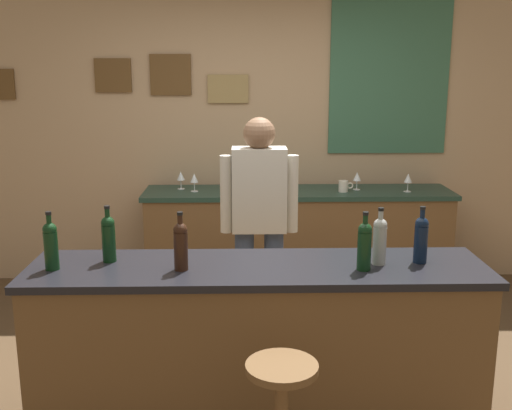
{
  "coord_description": "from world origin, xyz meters",
  "views": [
    {
      "loc": [
        -0.08,
        -3.42,
        1.94
      ],
      "look_at": [
        0.01,
        0.45,
        1.05
      ],
      "focal_mm": 42.47,
      "sensor_mm": 36.0,
      "label": 1
    }
  ],
  "objects_px": {
    "wine_bottle_a": "(51,244)",
    "wine_glass_d": "(357,177)",
    "coffee_mug": "(344,186)",
    "bartender": "(259,219)",
    "wine_bottle_c": "(181,244)",
    "wine_bottle_f": "(421,238)",
    "wine_bottle_d": "(364,244)",
    "wine_bottle_e": "(380,239)",
    "bar_stool": "(281,410)",
    "wine_bottle_b": "(109,237)",
    "wine_glass_a": "(181,177)",
    "wine_glass_c": "(224,177)",
    "wine_glass_e": "(408,179)",
    "wine_glass_b": "(194,179)"
  },
  "relations": [
    {
      "from": "wine_bottle_a",
      "to": "wine_glass_d",
      "type": "bearing_deg",
      "value": 46.95
    },
    {
      "from": "coffee_mug",
      "to": "wine_glass_d",
      "type": "bearing_deg",
      "value": 31.71
    },
    {
      "from": "bartender",
      "to": "wine_bottle_c",
      "type": "distance_m",
      "value": 1.07
    },
    {
      "from": "wine_bottle_f",
      "to": "wine_bottle_d",
      "type": "bearing_deg",
      "value": -160.86
    },
    {
      "from": "bartender",
      "to": "coffee_mug",
      "type": "relative_size",
      "value": 12.96
    },
    {
      "from": "wine_bottle_e",
      "to": "coffee_mug",
      "type": "distance_m",
      "value": 1.99
    },
    {
      "from": "wine_bottle_d",
      "to": "coffee_mug",
      "type": "xyz_separation_m",
      "value": [
        0.24,
        2.07,
        -0.11
      ]
    },
    {
      "from": "bar_stool",
      "to": "wine_bottle_b",
      "type": "height_order",
      "value": "wine_bottle_b"
    },
    {
      "from": "bar_stool",
      "to": "wine_bottle_f",
      "type": "bearing_deg",
      "value": 40.27
    },
    {
      "from": "wine_bottle_c",
      "to": "wine_bottle_d",
      "type": "distance_m",
      "value": 0.94
    },
    {
      "from": "wine_bottle_b",
      "to": "coffee_mug",
      "type": "relative_size",
      "value": 2.45
    },
    {
      "from": "wine_bottle_b",
      "to": "wine_glass_a",
      "type": "xyz_separation_m",
      "value": [
        0.18,
        2.05,
        -0.05
      ]
    },
    {
      "from": "wine_glass_a",
      "to": "wine_bottle_b",
      "type": "bearing_deg",
      "value": -95.09
    },
    {
      "from": "wine_bottle_b",
      "to": "wine_bottle_d",
      "type": "distance_m",
      "value": 1.34
    },
    {
      "from": "wine_glass_c",
      "to": "wine_glass_d",
      "type": "xyz_separation_m",
      "value": [
        1.14,
        -0.03,
        0.0
      ]
    },
    {
      "from": "wine_bottle_e",
      "to": "wine_glass_c",
      "type": "height_order",
      "value": "wine_bottle_e"
    },
    {
      "from": "bar_stool",
      "to": "wine_glass_e",
      "type": "distance_m",
      "value": 2.93
    },
    {
      "from": "wine_bottle_a",
      "to": "coffee_mug",
      "type": "relative_size",
      "value": 2.45
    },
    {
      "from": "wine_bottle_c",
      "to": "wine_glass_b",
      "type": "distance_m",
      "value": 2.09
    },
    {
      "from": "wine_bottle_e",
      "to": "wine_glass_e",
      "type": "relative_size",
      "value": 1.97
    },
    {
      "from": "wine_bottle_a",
      "to": "wine_glass_d",
      "type": "height_order",
      "value": "wine_bottle_a"
    },
    {
      "from": "wine_glass_e",
      "to": "bartender",
      "type": "bearing_deg",
      "value": -140.56
    },
    {
      "from": "wine_bottle_c",
      "to": "coffee_mug",
      "type": "bearing_deg",
      "value": 60.15
    },
    {
      "from": "wine_bottle_a",
      "to": "wine_glass_d",
      "type": "distance_m",
      "value": 2.88
    },
    {
      "from": "wine_glass_b",
      "to": "wine_glass_e",
      "type": "distance_m",
      "value": 1.81
    },
    {
      "from": "bartender",
      "to": "coffee_mug",
      "type": "xyz_separation_m",
      "value": [
        0.75,
        1.08,
        0.01
      ]
    },
    {
      "from": "wine_glass_a",
      "to": "wine_bottle_a",
      "type": "bearing_deg",
      "value": -101.69
    },
    {
      "from": "coffee_mug",
      "to": "wine_bottle_a",
      "type": "bearing_deg",
      "value": -132.23
    },
    {
      "from": "bar_stool",
      "to": "coffee_mug",
      "type": "relative_size",
      "value": 5.44
    },
    {
      "from": "wine_bottle_f",
      "to": "wine_bottle_b",
      "type": "bearing_deg",
      "value": 178.06
    },
    {
      "from": "bar_stool",
      "to": "wine_bottle_a",
      "type": "xyz_separation_m",
      "value": [
        -1.15,
        0.59,
        0.6
      ]
    },
    {
      "from": "wine_bottle_f",
      "to": "wine_bottle_a",
      "type": "bearing_deg",
      "value": -177.96
    },
    {
      "from": "wine_bottle_e",
      "to": "wine_bottle_d",
      "type": "bearing_deg",
      "value": -137.66
    },
    {
      "from": "bartender",
      "to": "wine_bottle_e",
      "type": "height_order",
      "value": "bartender"
    },
    {
      "from": "wine_bottle_e",
      "to": "wine_glass_a",
      "type": "xyz_separation_m",
      "value": [
        -1.25,
        2.12,
        -0.05
      ]
    },
    {
      "from": "wine_bottle_a",
      "to": "wine_bottle_e",
      "type": "relative_size",
      "value": 1.0
    },
    {
      "from": "wine_bottle_b",
      "to": "wine_bottle_e",
      "type": "relative_size",
      "value": 1.0
    },
    {
      "from": "wine_bottle_f",
      "to": "wine_glass_d",
      "type": "relative_size",
      "value": 1.97
    },
    {
      "from": "wine_bottle_c",
      "to": "wine_bottle_a",
      "type": "bearing_deg",
      "value": 178.11
    },
    {
      "from": "wine_bottle_e",
      "to": "wine_glass_b",
      "type": "bearing_deg",
      "value": 119.13
    },
    {
      "from": "coffee_mug",
      "to": "wine_bottle_e",
      "type": "bearing_deg",
      "value": -94.09
    },
    {
      "from": "wine_bottle_f",
      "to": "wine_glass_c",
      "type": "relative_size",
      "value": 1.97
    },
    {
      "from": "bar_stool",
      "to": "wine_glass_c",
      "type": "height_order",
      "value": "wine_glass_c"
    },
    {
      "from": "wine_bottle_d",
      "to": "wine_glass_b",
      "type": "height_order",
      "value": "wine_bottle_d"
    },
    {
      "from": "wine_glass_b",
      "to": "wine_glass_d",
      "type": "xyz_separation_m",
      "value": [
        1.39,
        0.04,
        0.0
      ]
    },
    {
      "from": "wine_bottle_d",
      "to": "wine_glass_b",
      "type": "relative_size",
      "value": 1.97
    },
    {
      "from": "wine_glass_b",
      "to": "wine_glass_d",
      "type": "bearing_deg",
      "value": 1.67
    },
    {
      "from": "wine_glass_c",
      "to": "wine_glass_e",
      "type": "height_order",
      "value": "same"
    },
    {
      "from": "coffee_mug",
      "to": "bartender",
      "type": "bearing_deg",
      "value": -124.83
    },
    {
      "from": "wine_bottle_f",
      "to": "bartender",
      "type": "bearing_deg",
      "value": 133.26
    }
  ]
}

